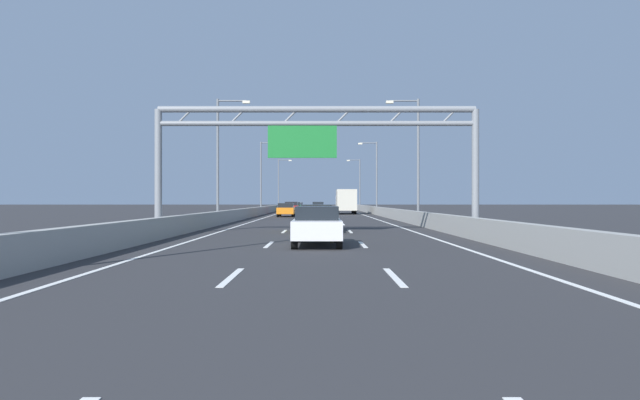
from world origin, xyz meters
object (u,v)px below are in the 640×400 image
(black_car, at_px, (318,206))
(yellow_car, at_px, (317,218))
(streetlamp_right_mid, at_px, (416,152))
(red_car, at_px, (292,207))
(sign_gantry, at_px, (315,137))
(silver_car, at_px, (318,207))
(streetlamp_left_far, at_px, (263,173))
(streetlamp_left_mid, at_px, (221,152))
(green_car, at_px, (296,207))
(white_car, at_px, (317,226))
(orange_car, at_px, (287,210))
(streetlamp_right_far, at_px, (375,173))
(box_truck, at_px, (346,201))
(streetlamp_left_distant, at_px, (280,181))
(streetlamp_right_distant, at_px, (359,181))

(black_car, bearing_deg, yellow_car, -89.84)
(streetlamp_right_mid, distance_m, red_car, 31.59)
(sign_gantry, distance_m, silver_car, 56.53)
(streetlamp_left_far, bearing_deg, streetlamp_left_mid, -90.00)
(streetlamp_right_mid, relative_size, black_car, 2.29)
(streetlamp_left_mid, distance_m, streetlamp_left_far, 31.13)
(green_car, height_order, white_car, white_car)
(orange_car, bearing_deg, streetlamp_right_far, 55.82)
(streetlamp_right_far, distance_m, box_truck, 6.81)
(orange_car, bearing_deg, streetlamp_left_far, 104.41)
(silver_car, xyz_separation_m, box_truck, (3.55, -14.06, 0.89))
(streetlamp_left_distant, xyz_separation_m, silver_car, (7.33, -21.06, -4.64))
(sign_gantry, height_order, orange_car, sign_gantry)
(sign_gantry, bearing_deg, streetlamp_left_distant, 95.44)
(green_car, bearing_deg, black_car, 53.19)
(streetlamp_left_mid, distance_m, orange_car, 16.39)
(streetlamp_left_distant, bearing_deg, streetlamp_right_distant, 0.00)
(streetlamp_left_distant, bearing_deg, sign_gantry, -84.56)
(streetlamp_right_distant, bearing_deg, streetlamp_left_far, -115.63)
(streetlamp_left_distant, bearing_deg, yellow_car, -84.32)
(sign_gantry, xyz_separation_m, white_car, (0.14, -6.51, -4.08))
(red_car, bearing_deg, sign_gantry, -85.57)
(black_car, bearing_deg, orange_car, -95.68)
(black_car, bearing_deg, streetlamp_right_mid, -80.73)
(streetlamp_left_distant, height_order, silver_car, streetlamp_left_distant)
(streetlamp_right_far, height_order, silver_car, streetlamp_right_far)
(streetlamp_left_mid, xyz_separation_m, white_car, (7.51, -21.70, -4.65))
(streetlamp_left_mid, distance_m, streetlamp_left_distant, 62.26)
(white_car, bearing_deg, sign_gantry, 91.23)
(orange_car, bearing_deg, streetlamp_left_distant, 94.98)
(streetlamp_left_distant, bearing_deg, streetlamp_right_mid, -76.51)
(streetlamp_right_distant, bearing_deg, green_car, -119.19)
(streetlamp_left_distant, bearing_deg, white_car, -84.89)
(green_car, bearing_deg, streetlamp_right_far, -45.38)
(silver_car, bearing_deg, black_car, 90.65)
(black_car, xyz_separation_m, orange_car, (-3.16, -31.80, -0.03))
(streetlamp_right_distant, relative_size, white_car, 2.21)
(yellow_car, distance_m, box_truck, 39.75)
(yellow_car, xyz_separation_m, silver_car, (-0.10, 53.65, 0.01))
(sign_gantry, relative_size, yellow_car, 3.65)
(streetlamp_right_distant, bearing_deg, streetlamp_right_far, -90.00)
(streetlamp_left_distant, height_order, streetlamp_right_distant, same)
(red_car, bearing_deg, green_car, 90.46)
(green_car, xyz_separation_m, black_car, (3.43, 4.59, 0.02))
(yellow_car, distance_m, orange_car, 27.83)
(sign_gantry, height_order, green_car, sign_gantry)
(streetlamp_left_distant, bearing_deg, streetlamp_right_far, -64.37)
(streetlamp_left_far, bearing_deg, streetlamp_right_distant, 64.37)
(sign_gantry, bearing_deg, white_car, -88.77)
(streetlamp_right_mid, bearing_deg, silver_car, 100.46)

